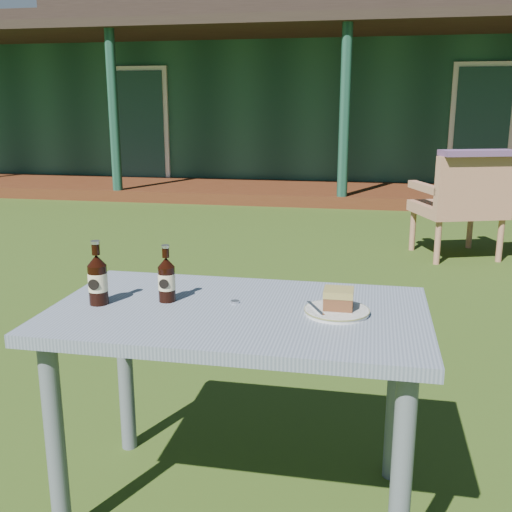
% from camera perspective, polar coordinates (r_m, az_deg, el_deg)
% --- Properties ---
extents(ground, '(80.00, 80.00, 0.00)m').
position_cam_1_polar(ground, '(3.65, 3.95, -7.64)').
color(ground, '#334916').
extents(pavilion, '(15.80, 8.30, 3.45)m').
position_cam_1_polar(pavilion, '(12.77, 9.56, 15.04)').
color(pavilion, '#184030').
rests_on(pavilion, ground).
extents(cafe_table, '(1.20, 0.70, 0.72)m').
position_cam_1_polar(cafe_table, '(1.96, -1.70, -7.83)').
color(cafe_table, slate).
rests_on(cafe_table, ground).
extents(plate, '(0.20, 0.20, 0.01)m').
position_cam_1_polar(plate, '(1.89, 7.69, -5.22)').
color(plate, silver).
rests_on(plate, cafe_table).
extents(cake_slice, '(0.09, 0.09, 0.06)m').
position_cam_1_polar(cake_slice, '(1.89, 7.86, -4.02)').
color(cake_slice, brown).
rests_on(cake_slice, plate).
extents(fork, '(0.07, 0.13, 0.00)m').
position_cam_1_polar(fork, '(1.88, 5.70, -4.99)').
color(fork, silver).
rests_on(fork, plate).
extents(cola_bottle_near, '(0.06, 0.06, 0.19)m').
position_cam_1_polar(cola_bottle_near, '(1.99, -8.51, -2.17)').
color(cola_bottle_near, black).
rests_on(cola_bottle_near, cafe_table).
extents(cola_bottle_far, '(0.06, 0.06, 0.21)m').
position_cam_1_polar(cola_bottle_far, '(2.01, -14.85, -2.13)').
color(cola_bottle_far, black).
rests_on(cola_bottle_far, cafe_table).
extents(bottle_cap, '(0.03, 0.03, 0.01)m').
position_cam_1_polar(bottle_cap, '(1.97, -2.00, -4.38)').
color(bottle_cap, silver).
rests_on(bottle_cap, cafe_table).
extents(armchair_left, '(0.88, 0.85, 0.94)m').
position_cam_1_polar(armchair_left, '(5.68, 19.08, 5.01)').
color(armchair_left, '#AD7456').
rests_on(armchair_left, ground).
extents(floral_throw, '(0.67, 0.40, 0.05)m').
position_cam_1_polar(floral_throw, '(5.47, 20.36, 9.19)').
color(floral_throw, '#62426A').
rests_on(floral_throw, armchair_left).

